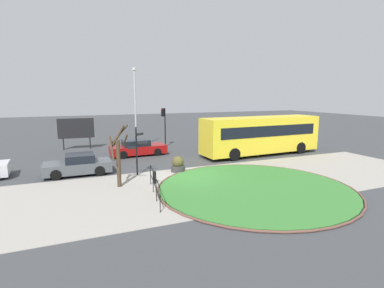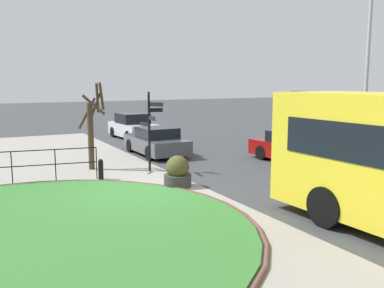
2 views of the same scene
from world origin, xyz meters
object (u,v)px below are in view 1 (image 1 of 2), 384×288
Objects in this scene: traffic_light_near at (164,119)px; street_tree_bare at (118,156)px; bus_yellow at (261,135)px; planter_near_signpost at (178,165)px; bollard_foreground at (155,177)px; billboard_left at (76,129)px; car_trailing at (78,165)px; signpost_directional at (137,148)px; lamppost_tall at (135,106)px; car_near_lane at (138,148)px.

traffic_light_near is 12.81m from street_tree_bare.
planter_near_signpost is (-8.48, -2.73, -1.24)m from bus_yellow.
bollard_foreground is 0.24× the size of billboard_left.
car_trailing is 1.09× the size of traffic_light_near.
car_trailing is (-3.45, 1.71, -1.17)m from signpost_directional.
street_tree_bare reaches higher than billboard_left.
lamppost_tall is at bearing 82.96° from bollard_foreground.
street_tree_bare is at bearing 172.68° from bollard_foreground.
street_tree_bare reaches higher than car_trailing.
lamppost_tall reaches higher than car_near_lane.
bollard_foreground is at bearing -76.19° from signpost_directional.
signpost_directional is 0.41× the size of lamppost_tall.
car_trailing is at bearing 163.21° from planter_near_signpost.
signpost_directional is at bearing 153.75° from car_trailing.
signpost_directional is 9.94m from lamppost_tall.
billboard_left is at bearing 117.67° from planter_near_signpost.
street_tree_bare is at bearing -157.10° from planter_near_signpost.
bollard_foreground is 11.69m from bus_yellow.
bollard_foreground is at bearing -7.32° from street_tree_bare.
billboard_left is at bearing 105.94° from bollard_foreground.
traffic_light_near is 1.18× the size of billboard_left.
bollard_foreground is (0.52, -2.11, -1.39)m from signpost_directional.
bollard_foreground is 12.24m from lamppost_tall.
car_trailing is 3.86× the size of planter_near_signpost.
traffic_light_near is 3.55× the size of planter_near_signpost.
signpost_directional is at bearing 52.40° from street_tree_bare.
signpost_directional is at bearing 103.81° from bollard_foreground.
bollard_foreground is 0.22× the size of street_tree_bare.
bollard_foreground is 12.43m from traffic_light_near.
lamppost_tall is at bearing 94.19° from planter_near_signpost.
lamppost_tall is at bearing -124.72° from car_trailing.
signpost_directional is at bearing -104.36° from car_near_lane.
car_near_lane is 1.46× the size of billboard_left.
car_near_lane is at bearing -137.00° from car_trailing.
signpost_directional is 4.03m from car_trailing.
street_tree_bare is (2.02, -3.57, 1.13)m from car_trailing.
planter_near_signpost is at bearing -85.81° from lamppost_tall.
planter_near_signpost is (5.93, -11.32, -1.44)m from billboard_left.
car_trailing is 6.38m from planter_near_signpost.
billboard_left is (-7.92, 1.81, -0.84)m from traffic_light_near.
bus_yellow reaches higher than billboard_left.
lamppost_tall is 10.28m from planter_near_signpost.
traffic_light_near is 1.09× the size of street_tree_bare.
car_near_lane is 5.05m from traffic_light_near.
traffic_light_near is at bearing 42.10° from car_near_lane.
car_near_lane is 8.59m from street_tree_bare.
car_near_lane is (0.84, 8.30, 0.24)m from bollard_foreground.
street_tree_bare reaches higher than planter_near_signpost.
bus_yellow is 1.43× the size of lamppost_tall.
car_near_lane is at bearing 101.64° from planter_near_signpost.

